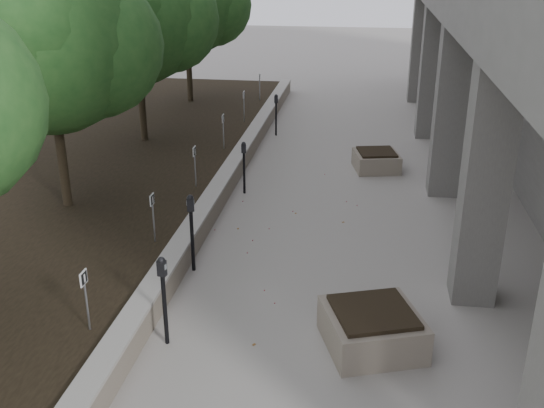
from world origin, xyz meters
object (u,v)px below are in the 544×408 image
Objects in this scene: crabapple_tree_5 at (187,23)px; planter_front at (372,328)px; crabapple_tree_3 at (51,79)px; parking_meter_4 at (244,168)px; crabapple_tree_4 at (137,43)px; parking_meter_5 at (276,115)px; planter_back at (376,160)px; parking_meter_2 at (164,301)px; parking_meter_3 at (192,233)px.

crabapple_tree_5 is 15.45m from planter_front.
crabapple_tree_3 is 4.80m from parking_meter_4.
parking_meter_4 is 0.97× the size of planter_front.
crabapple_tree_3 and crabapple_tree_4 have the same top height.
parking_meter_4 is 5.14m from parking_meter_5.
crabapple_tree_3 is 1.00× the size of crabapple_tree_5.
planter_back is at bearing 34.12° from crabapple_tree_3.
parking_meter_4 is (-0.02, 6.34, -0.08)m from parking_meter_2.
parking_meter_4 is at bearing 33.00° from crabapple_tree_3.
parking_meter_2 is at bearing -96.93° from parking_meter_4.
planter_front is 8.20m from planter_back.
crabapple_tree_4 is at bearing 175.56° from planter_back.
planter_front is (3.26, -1.93, -0.44)m from parking_meter_3.
planter_front is 1.19× the size of planter_back.
crabapple_tree_3 is at bearing -154.08° from parking_meter_4.
planter_back is at bearing 81.27° from parking_meter_2.
parking_meter_3 is at bearing -64.33° from crabapple_tree_4.
crabapple_tree_4 is 7.89m from parking_meter_3.
parking_meter_4 reaches higher than planter_front.
crabapple_tree_4 is at bearing 134.29° from parking_meter_4.
parking_meter_2 is (3.47, -14.10, -2.39)m from crabapple_tree_5.
crabapple_tree_3 is 4.12× the size of parking_meter_5.
parking_meter_5 is at bearing 137.22° from planter_back.
parking_meter_2 is 1.10× the size of parking_meter_5.
parking_meter_3 is at bearing -99.80° from parking_meter_4.
crabapple_tree_4 is 4.19× the size of parking_meter_4.
parking_meter_5 is at bearing 105.28° from planter_front.
parking_meter_4 is 6.71m from planter_front.
planter_front is at bearing -29.67° from crabapple_tree_3.
parking_meter_2 is (3.47, -9.10, -2.39)m from crabapple_tree_4.
parking_meter_2 is (3.47, -4.10, -2.39)m from crabapple_tree_3.
crabapple_tree_4 is 7.23m from planter_back.
crabapple_tree_5 is 4.12× the size of parking_meter_5.
crabapple_tree_4 is 4.12× the size of parking_meter_5.
planter_front is at bearing -69.80° from parking_meter_4.
parking_meter_2 reaches higher than planter_back.
crabapple_tree_4 reaches higher than parking_meter_2.
crabapple_tree_4 is 11.24m from planter_front.
crabapple_tree_3 is at bearing -145.88° from planter_back.
crabapple_tree_3 is 4.07× the size of planter_front.
planter_front is at bearing -85.23° from parking_meter_5.
crabapple_tree_4 is (0.00, 5.00, 0.00)m from crabapple_tree_3.
crabapple_tree_5 is (0.00, 5.00, 0.00)m from crabapple_tree_4.
parking_meter_4 is 1.16× the size of planter_back.
parking_meter_5 reaches higher than planter_back.
crabapple_tree_4 is at bearing -90.00° from crabapple_tree_5.
parking_meter_3 is at bearing -74.53° from crabapple_tree_5.
parking_meter_2 reaches higher than parking_meter_4.
parking_meter_5 is (3.49, 7.38, -2.46)m from crabapple_tree_3.
crabapple_tree_3 is at bearing -125.84° from parking_meter_5.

